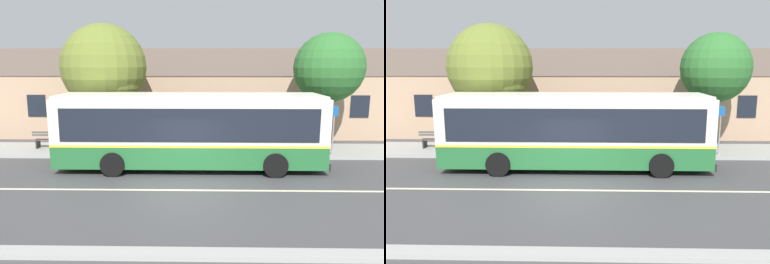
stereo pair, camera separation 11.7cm
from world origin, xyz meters
TOP-DOWN VIEW (x-y plane):
  - ground_plane at (0.00, 0.00)m, footprint 300.00×300.00m
  - sidewalk_far at (0.00, 6.00)m, footprint 60.00×3.00m
  - curb_near at (0.00, -4.75)m, footprint 60.00×0.50m
  - lane_divider_stripe at (0.00, 0.00)m, footprint 60.00×0.16m
  - community_building at (0.37, 13.36)m, footprint 27.97×8.74m
  - transit_bus at (0.12, 2.90)m, footprint 11.44×2.78m
  - bench_by_building at (-7.35, 6.02)m, footprint 1.59×0.51m
  - bench_down_street at (-2.94, 5.79)m, footprint 1.59×0.51m
  - street_tree_primary at (7.18, 6.67)m, footprint 3.57×3.57m
  - street_tree_secondary at (-4.32, 6.41)m, footprint 4.42×4.42m
  - bus_stop_sign at (7.05, 4.99)m, footprint 0.36×0.07m

SIDE VIEW (x-z plane):
  - ground_plane at x=0.00m, z-range 0.00..0.00m
  - lane_divider_stripe at x=0.00m, z-range 0.00..0.01m
  - curb_near at x=0.00m, z-range 0.00..0.12m
  - sidewalk_far at x=0.00m, z-range 0.00..0.15m
  - bench_by_building at x=-7.35m, z-range 0.09..1.03m
  - bench_down_street at x=-2.94m, z-range 0.09..1.03m
  - bus_stop_sign at x=7.05m, z-range 0.44..2.84m
  - transit_bus at x=0.12m, z-range 0.12..3.39m
  - community_building at x=0.37m, z-range -1.30..5.30m
  - street_tree_secondary at x=-4.32m, z-range 0.90..7.48m
  - street_tree_primary at x=7.18m, z-range 1.16..7.29m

